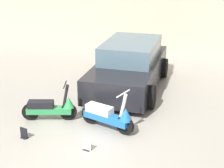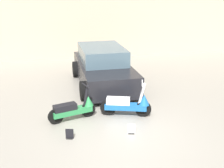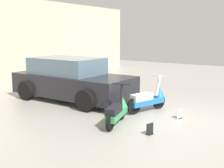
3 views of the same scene
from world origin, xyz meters
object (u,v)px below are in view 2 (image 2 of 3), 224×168
at_px(car_rear_left, 103,67).
at_px(placard_near_right_scooter, 131,129).
at_px(scooter_front_right, 128,104).
at_px(placard_near_left_scooter, 70,134).
at_px(scooter_front_left, 74,108).

distance_m(car_rear_left, placard_near_right_scooter, 3.99).
bearing_deg(placard_near_right_scooter, scooter_front_right, 80.08).
height_order(placard_near_left_scooter, placard_near_right_scooter, same).
xyz_separation_m(scooter_front_right, placard_near_right_scooter, (-0.18, -1.05, -0.26)).
height_order(scooter_front_left, placard_near_left_scooter, scooter_front_left).
height_order(scooter_front_right, placard_near_left_scooter, scooter_front_right).
bearing_deg(car_rear_left, scooter_front_left, -26.08).
bearing_deg(scooter_front_left, car_rear_left, 48.09).
xyz_separation_m(car_rear_left, placard_near_right_scooter, (0.04, -3.95, -0.58)).
height_order(scooter_front_right, car_rear_left, car_rear_left).
relative_size(scooter_front_left, placard_near_right_scooter, 5.28).
relative_size(placard_near_left_scooter, placard_near_right_scooter, 1.00).
distance_m(scooter_front_left, car_rear_left, 3.16).
bearing_deg(scooter_front_right, car_rear_left, 111.59).
relative_size(car_rear_left, placard_near_left_scooter, 16.66).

